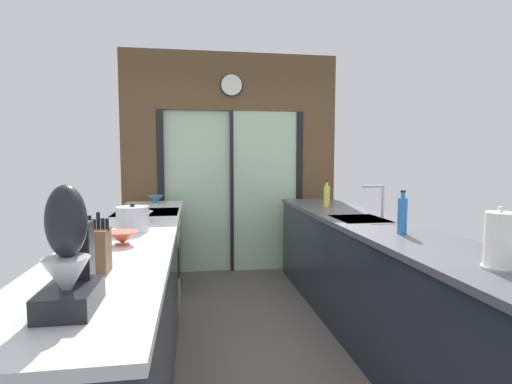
{
  "coord_description": "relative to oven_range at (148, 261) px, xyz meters",
  "views": [
    {
      "loc": [
        -0.48,
        -2.58,
        1.43
      ],
      "look_at": [
        0.06,
        0.81,
        1.13
      ],
      "focal_mm": 28.17,
      "sensor_mm": 36.0,
      "label": 1
    }
  ],
  "objects": [
    {
      "name": "mixing_bowl_near",
      "position": [
        0.02,
        -1.44,
        0.51
      ],
      "size": [
        0.19,
        0.19,
        0.08
      ],
      "color": "#BC4C38",
      "rests_on": "left_counter_run"
    },
    {
      "name": "right_counter_run",
      "position": [
        1.82,
        -0.95,
        0.01
      ],
      "size": [
        0.62,
        3.8,
        0.92
      ],
      "color": "#1E232D",
      "rests_on": "ground_plane"
    },
    {
      "name": "soap_bottle_far",
      "position": [
        1.8,
        0.14,
        0.58
      ],
      "size": [
        0.06,
        0.06,
        0.27
      ],
      "color": "#D1CC4C",
      "rests_on": "right_counter_run"
    },
    {
      "name": "stand_mixer",
      "position": [
        0.02,
        -2.45,
        0.63
      ],
      "size": [
        0.17,
        0.27,
        0.42
      ],
      "color": "black",
      "rests_on": "left_counter_run"
    },
    {
      "name": "soap_bottle_near",
      "position": [
        1.8,
        -1.38,
        0.59
      ],
      "size": [
        0.06,
        0.06,
        0.29
      ],
      "color": "#286BB7",
      "rests_on": "right_counter_run"
    },
    {
      "name": "mixing_bowl_mid",
      "position": [
        0.02,
        -0.56,
        0.51
      ],
      "size": [
        0.19,
        0.19,
        0.08
      ],
      "color": "silver",
      "rests_on": "left_counter_run"
    },
    {
      "name": "oven_range",
      "position": [
        0.0,
        0.0,
        0.0
      ],
      "size": [
        0.6,
        0.6,
        0.92
      ],
      "color": "#B7BABC",
      "rests_on": "ground_plane"
    },
    {
      "name": "left_counter_run",
      "position": [
        -0.0,
        -1.12,
        0.01
      ],
      "size": [
        0.62,
        3.8,
        0.92
      ],
      "color": "#1E232D",
      "rests_on": "ground_plane"
    },
    {
      "name": "paper_towel_roll",
      "position": [
        1.8,
        -2.23,
        0.59
      ],
      "size": [
        0.15,
        0.15,
        0.29
      ],
      "color": "#B7BABC",
      "rests_on": "right_counter_run"
    },
    {
      "name": "mixing_bowl_far",
      "position": [
        0.02,
        0.73,
        0.51
      ],
      "size": [
        0.17,
        0.17,
        0.09
      ],
      "color": "teal",
      "rests_on": "left_counter_run"
    },
    {
      "name": "stock_pot",
      "position": [
        0.02,
        -1.02,
        0.55
      ],
      "size": [
        0.22,
        0.22,
        0.2
      ],
      "color": "#B7BABC",
      "rests_on": "left_counter_run"
    },
    {
      "name": "sink_faucet",
      "position": [
        1.97,
        -0.7,
        0.65
      ],
      "size": [
        0.19,
        0.02,
        0.28
      ],
      "color": "#B7BABC",
      "rests_on": "right_counter_run"
    },
    {
      "name": "knife_block",
      "position": [
        0.02,
        -2.02,
        0.57
      ],
      "size": [
        0.09,
        0.14,
        0.27
      ],
      "color": "brown",
      "rests_on": "left_counter_run"
    },
    {
      "name": "back_wall_unit",
      "position": [
        0.91,
        1.15,
        1.07
      ],
      "size": [
        2.64,
        0.12,
        2.7
      ],
      "color": "brown",
      "rests_on": "ground_plane"
    },
    {
      "name": "ground_plane",
      "position": [
        0.91,
        -0.65,
        -0.47
      ],
      "size": [
        5.04,
        7.6,
        0.02
      ],
      "primitive_type": "cube",
      "color": "#4C4742"
    }
  ]
}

